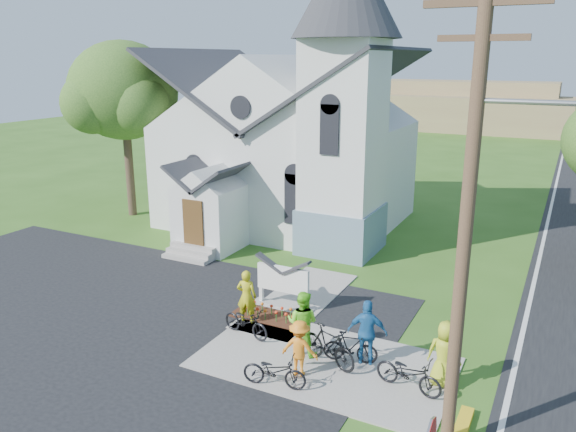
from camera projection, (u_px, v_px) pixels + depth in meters
The scene contains 19 objects.
ground at pixel (269, 359), 15.95m from camera, with size 120.00×120.00×0.00m, color #325B1A.
parking_lot at pixel (39, 335), 17.30m from camera, with size 20.00×16.00×0.02m, color black.
sidewalk at pixel (324, 362), 15.72m from camera, with size 7.00×4.00×0.05m, color gray.
church at pixel (293, 121), 27.62m from camera, with size 12.35×12.00×13.00m.
church_sign at pixel (283, 280), 18.94m from camera, with size 2.20×0.40×1.70m.
flower_bed at pixel (270, 317), 18.44m from camera, with size 2.60×1.10×0.07m, color #3A1E0F.
utility_pole at pixel (471, 211), 10.85m from camera, with size 3.45×0.28×10.00m.
tree_lot_corner at pixel (123, 91), 28.85m from camera, with size 5.60×5.60×9.15m.
distant_hills at pixel (540, 115), 62.18m from camera, with size 61.00×10.00×5.60m.
cyclist_0 at pixel (247, 296), 17.86m from camera, with size 0.64×0.42×1.76m, color gold.
bike_0 at pixel (246, 322), 17.09m from camera, with size 0.60×1.73×0.91m, color black.
cyclist_1 at pixel (302, 323), 15.92m from camera, with size 0.93×0.72×1.91m, color #73E22A.
bike_1 at pixel (351, 347), 15.58m from camera, with size 0.43×1.53×0.92m, color black.
cyclist_2 at pixel (367, 332), 15.41m from camera, with size 1.10×0.46×1.87m, color #2166A5.
bike_2 at pixel (274, 371), 14.42m from camera, with size 0.59×1.70×0.89m, color black.
cyclist_3 at pixel (300, 348), 14.89m from camera, with size 1.00×0.58×1.55m, color orange.
bike_3 at pixel (329, 346), 15.45m from camera, with size 0.53×1.89×1.13m, color black.
cyclist_4 at pixel (445, 354), 14.37m from camera, with size 0.87×0.57×1.79m, color #AFBD23.
bike_4 at pixel (409, 373), 14.26m from camera, with size 0.63×1.80×0.95m, color black.
Camera 1 is at (6.97, -12.44, 8.26)m, focal length 35.00 mm.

